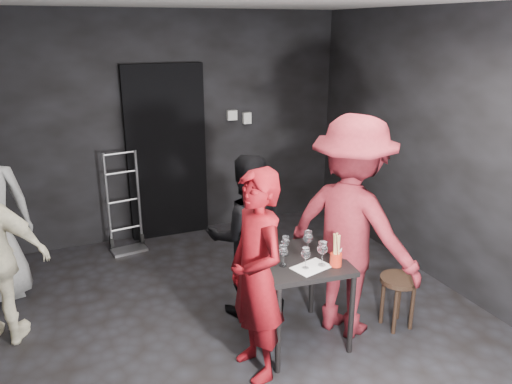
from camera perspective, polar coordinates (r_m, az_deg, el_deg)
name	(u,v)px	position (r m, az deg, el deg)	size (l,w,h in m)	color
floor	(241,338)	(4.39, -1.78, -16.36)	(4.50, 5.00, 0.02)	black
wall_back	(164,127)	(6.11, -10.47, 7.26)	(4.50, 0.04, 2.70)	black
wall_right	(466,157)	(5.01, 22.85, 3.68)	(0.04, 5.00, 2.70)	black
doorway	(167,153)	(6.12, -10.18, 4.41)	(0.95, 0.10, 2.10)	black
wallbox_upper	(232,115)	(6.28, -2.77, 8.77)	(0.12, 0.06, 0.12)	#B7B7B2
wallbox_lower	(247,118)	(6.36, -1.05, 8.45)	(0.10, 0.06, 0.14)	#B7B7B2
hand_truck	(127,232)	(6.05, -14.56, -4.40)	(0.39, 0.33, 1.17)	#B2B2B7
tasting_table	(298,269)	(4.05, 4.79, -8.80)	(0.72, 0.72, 0.75)	black
stool	(399,288)	(4.52, 16.00, -10.53)	(0.33, 0.33, 0.47)	black
server_red	(256,269)	(3.60, 0.05, -8.85)	(0.62, 0.41, 1.70)	maroon
woman_black	(246,237)	(4.43, -1.10, -5.15)	(0.71, 0.39, 1.46)	black
man_maroon	(353,202)	(4.08, 11.03, -1.16)	(1.50, 0.70, 2.32)	maroon
tasting_mat	(311,267)	(3.88, 6.34, -8.53)	(0.28, 0.19, 0.00)	white
wine_glass_a	(283,255)	(3.84, 3.15, -7.16)	(0.07, 0.07, 0.19)	white
wine_glass_b	(270,250)	(3.92, 1.58, -6.60)	(0.07, 0.07, 0.19)	white
wine_glass_c	(285,245)	(4.01, 3.38, -6.05)	(0.07, 0.07, 0.18)	white
wine_glass_d	(306,257)	(3.82, 5.70, -7.39)	(0.07, 0.07, 0.19)	white
wine_glass_e	(322,252)	(3.87, 7.59, -6.86)	(0.08, 0.08, 0.22)	white
wine_glass_f	(308,241)	(4.05, 5.95, -5.63)	(0.08, 0.08, 0.22)	white
wine_bottle	(264,250)	(3.83, 0.90, -6.60)	(0.08, 0.08, 0.34)	black
breadstick_cup	(336,250)	(3.87, 9.17, -6.61)	(0.09, 0.09, 0.28)	#AE2211
reserved_card	(337,250)	(4.07, 9.23, -6.55)	(0.08, 0.12, 0.10)	white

